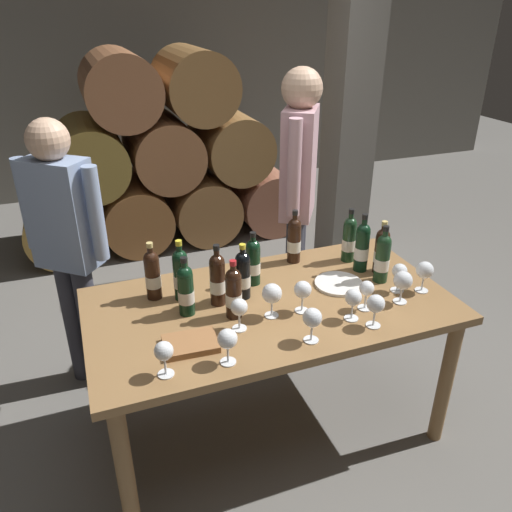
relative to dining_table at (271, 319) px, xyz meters
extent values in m
plane|color=#66635E|center=(0.00, 0.00, -0.67)|extent=(14.00, 14.00, 0.00)
cube|color=slate|center=(0.00, 4.20, 0.73)|extent=(10.00, 0.24, 2.80)
cylinder|color=olive|center=(-0.95, 2.60, -0.37)|extent=(0.60, 0.90, 0.60)
cylinder|color=#935D31|center=(-0.32, 2.60, -0.37)|extent=(0.60, 0.90, 0.60)
cylinder|color=olive|center=(0.31, 2.60, -0.37)|extent=(0.60, 0.90, 0.60)
cylinder|color=#985D45|center=(0.95, 2.60, -0.37)|extent=(0.60, 0.90, 0.60)
cylinder|color=olive|center=(-0.63, 2.60, 0.18)|extent=(0.60, 0.90, 0.60)
cylinder|color=#945F39|center=(0.00, 2.60, 0.18)|extent=(0.60, 0.90, 0.60)
cylinder|color=olive|center=(0.63, 2.60, 0.18)|extent=(0.60, 0.90, 0.60)
cylinder|color=#945D3B|center=(-0.32, 2.60, 0.72)|extent=(0.60, 0.90, 0.60)
cylinder|color=olive|center=(0.31, 2.60, 0.72)|extent=(0.60, 0.90, 0.60)
cube|color=slate|center=(1.30, 1.60, 0.63)|extent=(0.32, 0.32, 2.60)
cube|color=olive|center=(0.00, 0.00, 0.07)|extent=(1.70, 0.90, 0.04)
cylinder|color=olive|center=(-0.77, -0.39, -0.31)|extent=(0.07, 0.07, 0.72)
cylinder|color=olive|center=(0.77, -0.39, -0.31)|extent=(0.07, 0.07, 0.72)
cylinder|color=olive|center=(-0.77, 0.39, -0.31)|extent=(0.07, 0.07, 0.72)
cylinder|color=olive|center=(0.77, 0.39, -0.31)|extent=(0.07, 0.07, 0.72)
cylinder|color=black|center=(-0.39, 0.05, 0.19)|extent=(0.07, 0.07, 0.20)
sphere|color=black|center=(-0.39, 0.05, 0.30)|extent=(0.07, 0.07, 0.07)
cylinder|color=black|center=(-0.39, 0.05, 0.32)|extent=(0.03, 0.03, 0.06)
cylinder|color=black|center=(-0.39, 0.05, 0.36)|extent=(0.03, 0.03, 0.02)
cylinder|color=silver|center=(-0.39, 0.05, 0.18)|extent=(0.07, 0.07, 0.06)
cylinder|color=black|center=(0.27, 0.35, 0.19)|extent=(0.07, 0.07, 0.21)
sphere|color=black|center=(0.27, 0.35, 0.30)|extent=(0.07, 0.07, 0.07)
cylinder|color=black|center=(0.27, 0.35, 0.33)|extent=(0.03, 0.03, 0.07)
cylinder|color=black|center=(0.27, 0.35, 0.38)|extent=(0.03, 0.03, 0.02)
cylinder|color=silver|center=(0.27, 0.35, 0.18)|extent=(0.07, 0.07, 0.06)
cylinder|color=black|center=(-0.50, 0.24, 0.19)|extent=(0.07, 0.07, 0.20)
sphere|color=black|center=(-0.50, 0.24, 0.30)|extent=(0.07, 0.07, 0.07)
cylinder|color=black|center=(-0.50, 0.24, 0.32)|extent=(0.03, 0.03, 0.06)
cylinder|color=tan|center=(-0.50, 0.24, 0.37)|extent=(0.03, 0.03, 0.02)
cylinder|color=silver|center=(-0.50, 0.24, 0.18)|extent=(0.07, 0.07, 0.06)
cylinder|color=black|center=(-0.20, -0.05, 0.19)|extent=(0.07, 0.07, 0.20)
sphere|color=black|center=(-0.20, -0.05, 0.29)|extent=(0.07, 0.07, 0.07)
cylinder|color=black|center=(-0.20, -0.05, 0.32)|extent=(0.03, 0.03, 0.06)
cylinder|color=#B21E23|center=(-0.20, -0.05, 0.36)|extent=(0.03, 0.03, 0.02)
cylinder|color=silver|center=(-0.20, -0.05, 0.18)|extent=(0.07, 0.07, 0.06)
cylinder|color=black|center=(-0.23, 0.08, 0.20)|extent=(0.07, 0.07, 0.21)
sphere|color=black|center=(-0.23, 0.08, 0.31)|extent=(0.07, 0.07, 0.07)
cylinder|color=black|center=(-0.23, 0.08, 0.34)|extent=(0.03, 0.03, 0.07)
cylinder|color=black|center=(-0.23, 0.08, 0.38)|extent=(0.03, 0.03, 0.02)
cylinder|color=silver|center=(-0.23, 0.08, 0.19)|extent=(0.07, 0.07, 0.06)
cylinder|color=black|center=(-0.38, 0.18, 0.20)|extent=(0.07, 0.07, 0.21)
sphere|color=black|center=(-0.38, 0.18, 0.31)|extent=(0.07, 0.07, 0.07)
cylinder|color=black|center=(-0.38, 0.18, 0.34)|extent=(0.03, 0.03, 0.07)
cylinder|color=gold|center=(-0.38, 0.18, 0.38)|extent=(0.03, 0.03, 0.02)
cylinder|color=silver|center=(-0.38, 0.18, 0.19)|extent=(0.07, 0.07, 0.06)
cylinder|color=#19381E|center=(0.60, 0.00, 0.20)|extent=(0.07, 0.07, 0.21)
sphere|color=#19381E|center=(0.60, 0.00, 0.31)|extent=(0.07, 0.07, 0.07)
cylinder|color=#19381E|center=(0.60, 0.00, 0.33)|extent=(0.03, 0.03, 0.07)
cylinder|color=black|center=(0.60, 0.00, 0.38)|extent=(0.03, 0.03, 0.02)
cylinder|color=silver|center=(0.60, 0.00, 0.19)|extent=(0.07, 0.07, 0.06)
cylinder|color=black|center=(-0.11, 0.09, 0.19)|extent=(0.07, 0.07, 0.19)
sphere|color=black|center=(-0.11, 0.09, 0.29)|extent=(0.07, 0.07, 0.07)
cylinder|color=black|center=(-0.11, 0.09, 0.32)|extent=(0.03, 0.03, 0.06)
cylinder|color=gold|center=(-0.11, 0.09, 0.36)|extent=(0.03, 0.03, 0.02)
cylinder|color=silver|center=(-0.11, 0.09, 0.18)|extent=(0.07, 0.07, 0.06)
cylinder|color=black|center=(-0.01, 0.20, 0.19)|extent=(0.07, 0.07, 0.20)
sphere|color=black|center=(-0.01, 0.20, 0.29)|extent=(0.07, 0.07, 0.07)
cylinder|color=black|center=(-0.01, 0.20, 0.32)|extent=(0.03, 0.03, 0.06)
cylinder|color=black|center=(-0.01, 0.20, 0.36)|extent=(0.03, 0.03, 0.02)
cylinder|color=silver|center=(-0.01, 0.20, 0.18)|extent=(0.07, 0.07, 0.06)
cylinder|color=#19381E|center=(0.56, 0.26, 0.20)|extent=(0.07, 0.07, 0.21)
sphere|color=#19381E|center=(0.56, 0.26, 0.31)|extent=(0.07, 0.07, 0.07)
cylinder|color=#19381E|center=(0.56, 0.26, 0.33)|extent=(0.03, 0.03, 0.07)
cylinder|color=black|center=(0.56, 0.26, 0.38)|extent=(0.03, 0.03, 0.02)
cylinder|color=silver|center=(0.56, 0.26, 0.19)|extent=(0.07, 0.07, 0.06)
cylinder|color=black|center=(0.64, 0.08, 0.19)|extent=(0.07, 0.07, 0.20)
sphere|color=black|center=(0.64, 0.08, 0.30)|extent=(0.07, 0.07, 0.07)
cylinder|color=black|center=(0.64, 0.08, 0.32)|extent=(0.03, 0.03, 0.06)
cylinder|color=tan|center=(0.64, 0.08, 0.36)|extent=(0.03, 0.03, 0.02)
cylinder|color=silver|center=(0.64, 0.08, 0.18)|extent=(0.07, 0.07, 0.06)
cylinder|color=black|center=(0.56, 0.14, 0.20)|extent=(0.07, 0.07, 0.22)
sphere|color=black|center=(0.56, 0.14, 0.32)|extent=(0.07, 0.07, 0.07)
cylinder|color=black|center=(0.56, 0.14, 0.35)|extent=(0.03, 0.03, 0.07)
cylinder|color=black|center=(0.56, 0.14, 0.39)|extent=(0.03, 0.03, 0.03)
cylinder|color=silver|center=(0.56, 0.14, 0.19)|extent=(0.07, 0.07, 0.07)
cylinder|color=white|center=(0.57, -0.21, 0.09)|extent=(0.06, 0.06, 0.00)
cylinder|color=white|center=(0.57, -0.21, 0.13)|extent=(0.01, 0.01, 0.07)
sphere|color=white|center=(0.57, -0.21, 0.21)|extent=(0.09, 0.09, 0.09)
cylinder|color=white|center=(0.35, -0.33, 0.09)|extent=(0.06, 0.06, 0.00)
cylinder|color=white|center=(0.35, -0.33, 0.13)|extent=(0.01, 0.01, 0.07)
sphere|color=white|center=(0.35, -0.33, 0.20)|extent=(0.08, 0.08, 0.08)
cylinder|color=white|center=(0.73, -0.16, 0.09)|extent=(0.06, 0.06, 0.00)
cylinder|color=white|center=(0.73, -0.16, 0.13)|extent=(0.01, 0.01, 0.07)
sphere|color=white|center=(0.73, -0.16, 0.21)|extent=(0.08, 0.08, 0.08)
cylinder|color=white|center=(0.04, -0.34, 0.09)|extent=(0.06, 0.06, 0.00)
cylinder|color=white|center=(0.04, -0.34, 0.13)|extent=(0.01, 0.01, 0.07)
sphere|color=white|center=(0.04, -0.34, 0.21)|extent=(0.08, 0.08, 0.08)
cylinder|color=white|center=(-0.04, -0.11, 0.09)|extent=(0.06, 0.06, 0.00)
cylinder|color=white|center=(-0.04, -0.11, 0.13)|extent=(0.01, 0.01, 0.07)
sphere|color=white|center=(-0.04, -0.11, 0.21)|extent=(0.09, 0.09, 0.09)
cylinder|color=white|center=(0.62, -0.12, 0.09)|extent=(0.06, 0.06, 0.00)
cylinder|color=white|center=(0.62, -0.12, 0.13)|extent=(0.01, 0.01, 0.07)
sphere|color=white|center=(0.62, -0.12, 0.20)|extent=(0.07, 0.07, 0.07)
cylinder|color=white|center=(0.10, -0.12, 0.09)|extent=(0.06, 0.06, 0.00)
cylinder|color=white|center=(0.10, -0.12, 0.13)|extent=(0.01, 0.01, 0.07)
sphere|color=white|center=(0.10, -0.12, 0.21)|extent=(0.08, 0.08, 0.08)
cylinder|color=white|center=(-0.32, -0.35, 0.09)|extent=(0.06, 0.06, 0.00)
cylinder|color=white|center=(-0.32, -0.35, 0.13)|extent=(0.01, 0.01, 0.07)
sphere|color=white|center=(-0.32, -0.35, 0.20)|extent=(0.08, 0.08, 0.08)
cylinder|color=white|center=(-0.21, -0.15, 0.09)|extent=(0.06, 0.06, 0.00)
cylinder|color=white|center=(-0.21, -0.15, 0.13)|extent=(0.01, 0.01, 0.07)
sphere|color=white|center=(-0.21, -0.15, 0.20)|extent=(0.07, 0.07, 0.07)
cylinder|color=white|center=(-0.57, -0.34, 0.09)|extent=(0.06, 0.06, 0.00)
cylinder|color=white|center=(-0.57, -0.34, 0.13)|extent=(0.01, 0.01, 0.07)
sphere|color=white|center=(-0.57, -0.34, 0.20)|extent=(0.07, 0.07, 0.07)
cylinder|color=white|center=(0.28, -0.25, 0.09)|extent=(0.06, 0.06, 0.00)
cylinder|color=white|center=(0.28, -0.25, 0.13)|extent=(0.01, 0.01, 0.07)
sphere|color=white|center=(0.28, -0.25, 0.20)|extent=(0.08, 0.08, 0.08)
cylinder|color=white|center=(0.38, -0.20, 0.09)|extent=(0.06, 0.06, 0.00)
cylinder|color=white|center=(0.38, -0.20, 0.13)|extent=(0.01, 0.01, 0.07)
sphere|color=white|center=(0.38, -0.20, 0.20)|extent=(0.07, 0.07, 0.07)
cube|color=#936038|center=(-0.44, -0.20, 0.11)|extent=(0.23, 0.17, 0.03)
cylinder|color=white|center=(0.38, 0.03, 0.10)|extent=(0.24, 0.24, 0.01)
cylinder|color=#383842|center=(0.51, 0.80, -0.24)|extent=(0.11, 0.11, 0.85)
cylinder|color=#383842|center=(0.45, 0.70, -0.24)|extent=(0.11, 0.11, 0.85)
cube|color=#CC9EA8|center=(0.48, 0.75, 0.51)|extent=(0.32, 0.37, 0.64)
cylinder|color=#CC9EA8|center=(0.59, 0.93, 0.54)|extent=(0.08, 0.08, 0.54)
cylinder|color=#CC9EA8|center=(0.36, 0.57, 0.54)|extent=(0.08, 0.08, 0.54)
sphere|color=tan|center=(0.48, 0.75, 0.93)|extent=(0.23, 0.23, 0.23)
cylinder|color=#383842|center=(-0.91, 0.76, -0.28)|extent=(0.11, 0.11, 0.77)
cylinder|color=#383842|center=(-0.82, 0.68, -0.28)|extent=(0.11, 0.11, 0.77)
cube|color=#8499BC|center=(-0.86, 0.72, 0.39)|extent=(0.36, 0.34, 0.58)
cylinder|color=#8499BC|center=(-1.03, 0.85, 0.42)|extent=(0.08, 0.08, 0.49)
cylinder|color=#8499BC|center=(-0.70, 0.59, 0.42)|extent=(0.08, 0.08, 0.49)
sphere|color=tan|center=(-0.86, 0.72, 0.77)|extent=(0.21, 0.21, 0.21)
camera|label=1|loc=(-0.77, -1.86, 1.36)|focal=35.39mm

